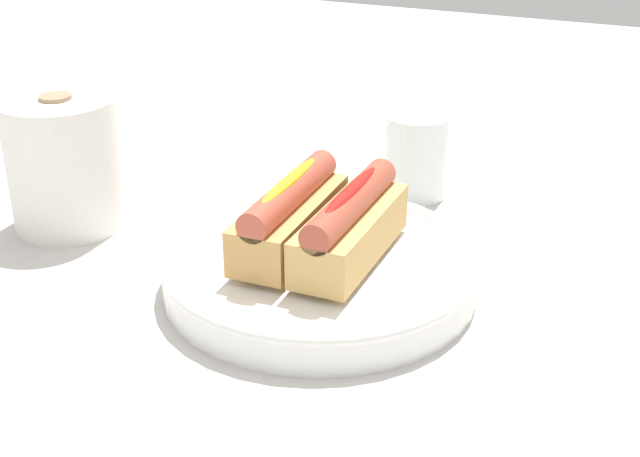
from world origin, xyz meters
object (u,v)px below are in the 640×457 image
object	(u,v)px
water_glass	(416,160)
paper_towel_roll	(64,163)
hotdog_front	(351,225)
serving_bowl	(320,267)
hotdog_back	(290,215)

from	to	relation	value
water_glass	paper_towel_roll	distance (m)	0.36
hotdog_front	paper_towel_roll	size ratio (longest dim) A/B	1.12
serving_bowl	hotdog_back	distance (m)	0.05
serving_bowl	hotdog_front	bearing A→B (deg)	-88.82
hotdog_back	water_glass	size ratio (longest dim) A/B	1.68
hotdog_front	water_glass	bearing A→B (deg)	3.88
hotdog_back	paper_towel_roll	world-z (taller)	paper_towel_roll
serving_bowl	hotdog_front	size ratio (longest dim) A/B	1.82
hotdog_front	hotdog_back	distance (m)	0.06
serving_bowl	paper_towel_roll	world-z (taller)	paper_towel_roll
serving_bowl	water_glass	world-z (taller)	water_glass
hotdog_back	water_glass	distance (m)	0.23
water_glass	hotdog_back	bearing A→B (deg)	170.18
serving_bowl	water_glass	bearing A→B (deg)	-3.03
hotdog_front	water_glass	xyz separation A→B (m)	(0.23, 0.02, -0.02)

